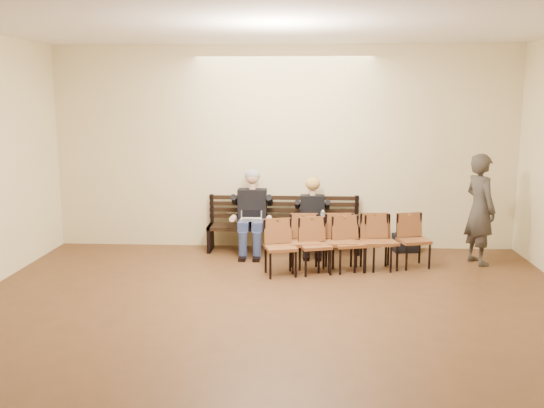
{
  "coord_description": "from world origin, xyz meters",
  "views": [
    {
      "loc": [
        0.37,
        -5.48,
        2.61
      ],
      "look_at": [
        -0.15,
        4.05,
        0.93
      ],
      "focal_mm": 40.0,
      "sensor_mm": 36.0,
      "label": 1
    }
  ],
  "objects_px": {
    "seated_man": "(252,211)",
    "chair_row_front": "(349,244)",
    "bench": "(283,238)",
    "laptop": "(251,222)",
    "seated_woman": "(312,219)",
    "water_bottle": "(323,224)",
    "chair_row_back": "(341,243)",
    "bag": "(406,243)",
    "passerby": "(480,201)"
  },
  "relations": [
    {
      "from": "seated_man",
      "to": "chair_row_front",
      "type": "xyz_separation_m",
      "value": [
        1.56,
        -1.03,
        -0.3
      ]
    },
    {
      "from": "chair_row_front",
      "to": "bench",
      "type": "bearing_deg",
      "value": 116.71
    },
    {
      "from": "laptop",
      "to": "chair_row_front",
      "type": "relative_size",
      "value": 0.14
    },
    {
      "from": "seated_woman",
      "to": "water_bottle",
      "type": "distance_m",
      "value": 0.34
    },
    {
      "from": "bench",
      "to": "laptop",
      "type": "distance_m",
      "value": 0.71
    },
    {
      "from": "bench",
      "to": "chair_row_front",
      "type": "distance_m",
      "value": 1.56
    },
    {
      "from": "chair_row_back",
      "to": "laptop",
      "type": "bearing_deg",
      "value": 146.21
    },
    {
      "from": "bag",
      "to": "laptop",
      "type": "bearing_deg",
      "value": -171.22
    },
    {
      "from": "bench",
      "to": "seated_woman",
      "type": "height_order",
      "value": "seated_woman"
    },
    {
      "from": "bench",
      "to": "laptop",
      "type": "height_order",
      "value": "laptop"
    },
    {
      "from": "chair_row_front",
      "to": "seated_man",
      "type": "bearing_deg",
      "value": 131.33
    },
    {
      "from": "laptop",
      "to": "water_bottle",
      "type": "relative_size",
      "value": 1.5
    },
    {
      "from": "bag",
      "to": "bench",
      "type": "bearing_deg",
      "value": -177.28
    },
    {
      "from": "laptop",
      "to": "chair_row_back",
      "type": "bearing_deg",
      "value": -41.41
    },
    {
      "from": "laptop",
      "to": "chair_row_front",
      "type": "distance_m",
      "value": 1.78
    },
    {
      "from": "water_bottle",
      "to": "chair_row_front",
      "type": "distance_m",
      "value": 0.83
    },
    {
      "from": "bag",
      "to": "chair_row_back",
      "type": "distance_m",
      "value": 1.71
    },
    {
      "from": "seated_man",
      "to": "seated_woman",
      "type": "height_order",
      "value": "seated_man"
    },
    {
      "from": "seated_woman",
      "to": "chair_row_front",
      "type": "distance_m",
      "value": 1.17
    },
    {
      "from": "bench",
      "to": "chair_row_back",
      "type": "height_order",
      "value": "chair_row_back"
    },
    {
      "from": "water_bottle",
      "to": "bag",
      "type": "distance_m",
      "value": 1.59
    },
    {
      "from": "passerby",
      "to": "seated_woman",
      "type": "bearing_deg",
      "value": 59.94
    },
    {
      "from": "bench",
      "to": "passerby",
      "type": "xyz_separation_m",
      "value": [
        3.12,
        -0.6,
        0.79
      ]
    },
    {
      "from": "chair_row_front",
      "to": "laptop",
      "type": "bearing_deg",
      "value": 136.42
    },
    {
      "from": "seated_woman",
      "to": "water_bottle",
      "type": "xyz_separation_m",
      "value": [
        0.17,
        -0.3,
        -0.02
      ]
    },
    {
      "from": "bench",
      "to": "bag",
      "type": "relative_size",
      "value": 6.22
    },
    {
      "from": "seated_woman",
      "to": "bag",
      "type": "height_order",
      "value": "seated_woman"
    },
    {
      "from": "seated_man",
      "to": "water_bottle",
      "type": "xyz_separation_m",
      "value": [
        1.19,
        -0.3,
        -0.15
      ]
    },
    {
      "from": "seated_man",
      "to": "bag",
      "type": "height_order",
      "value": "seated_man"
    },
    {
      "from": "seated_man",
      "to": "chair_row_front",
      "type": "height_order",
      "value": "seated_man"
    },
    {
      "from": "bag",
      "to": "chair_row_back",
      "type": "height_order",
      "value": "chair_row_back"
    },
    {
      "from": "passerby",
      "to": "chair_row_front",
      "type": "relative_size",
      "value": 0.79
    },
    {
      "from": "passerby",
      "to": "chair_row_back",
      "type": "bearing_deg",
      "value": 83.0
    },
    {
      "from": "seated_woman",
      "to": "laptop",
      "type": "relative_size",
      "value": 3.35
    },
    {
      "from": "water_bottle",
      "to": "passerby",
      "type": "distance_m",
      "value": 2.51
    },
    {
      "from": "water_bottle",
      "to": "seated_woman",
      "type": "bearing_deg",
      "value": 119.08
    },
    {
      "from": "water_bottle",
      "to": "chair_row_front",
      "type": "relative_size",
      "value": 0.09
    },
    {
      "from": "laptop",
      "to": "water_bottle",
      "type": "bearing_deg",
      "value": -18.19
    },
    {
      "from": "bench",
      "to": "passerby",
      "type": "relative_size",
      "value": 1.29
    },
    {
      "from": "chair_row_back",
      "to": "chair_row_front",
      "type": "bearing_deg",
      "value": -27.03
    },
    {
      "from": "seated_man",
      "to": "water_bottle",
      "type": "height_order",
      "value": "seated_man"
    },
    {
      "from": "water_bottle",
      "to": "chair_row_back",
      "type": "relative_size",
      "value": 0.15
    },
    {
      "from": "chair_row_front",
      "to": "chair_row_back",
      "type": "distance_m",
      "value": 0.13
    },
    {
      "from": "water_bottle",
      "to": "chair_row_front",
      "type": "bearing_deg",
      "value": -62.61
    },
    {
      "from": "seated_man",
      "to": "chair_row_front",
      "type": "distance_m",
      "value": 1.89
    },
    {
      "from": "passerby",
      "to": "chair_row_back",
      "type": "height_order",
      "value": "passerby"
    },
    {
      "from": "bench",
      "to": "chair_row_front",
      "type": "xyz_separation_m",
      "value": [
        1.04,
        -1.15,
        0.19
      ]
    },
    {
      "from": "passerby",
      "to": "chair_row_front",
      "type": "height_order",
      "value": "passerby"
    },
    {
      "from": "bench",
      "to": "chair_row_front",
      "type": "bearing_deg",
      "value": -47.87
    },
    {
      "from": "seated_woman",
      "to": "passerby",
      "type": "bearing_deg",
      "value": -10.35
    }
  ]
}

